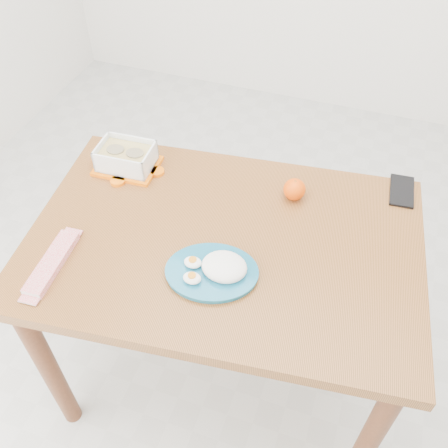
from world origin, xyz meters
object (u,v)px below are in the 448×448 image
(rice_plate, at_px, (216,269))
(dining_table, at_px, (224,263))
(food_container, at_px, (126,157))
(orange_fruit, at_px, (294,189))
(smartphone, at_px, (402,191))

(rice_plate, bearing_deg, dining_table, 85.16)
(food_container, height_order, orange_fruit, food_container)
(dining_table, height_order, smartphone, smartphone)
(dining_table, distance_m, food_container, 0.47)
(rice_plate, distance_m, smartphone, 0.66)
(orange_fruit, bearing_deg, food_container, -176.01)
(dining_table, xyz_separation_m, rice_plate, (0.02, -0.13, 0.13))
(dining_table, xyz_separation_m, orange_fruit, (0.15, 0.23, 0.14))
(dining_table, bearing_deg, orange_fruit, 51.12)
(dining_table, relative_size, food_container, 5.82)
(food_container, relative_size, smartphone, 1.43)
(orange_fruit, bearing_deg, smartphone, 23.37)
(dining_table, distance_m, smartphone, 0.59)
(smartphone, bearing_deg, rice_plate, -135.60)
(dining_table, bearing_deg, rice_plate, -87.12)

